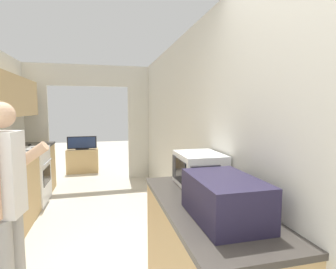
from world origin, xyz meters
The scene contains 10 objects.
wall_right centered at (1.31, 1.93, 1.25)m, with size 0.06×7.46×2.50m.
wall_far_with_doorway centered at (0.00, 5.09, 1.44)m, with size 2.96×0.06×2.50m.
counter_right centered at (0.98, 0.87, 0.46)m, with size 0.62×1.50×0.91m.
range_oven centered at (-0.97, 3.86, 0.46)m, with size 0.66×0.77×1.05m.
person centered at (-0.40, 1.24, 0.87)m, with size 0.53×0.41×1.63m.
suitcase centered at (0.98, 0.59, 1.04)m, with size 0.36×0.59×0.26m.
microwave centered at (1.08, 1.27, 1.06)m, with size 0.37×0.46×0.28m.
tv_cabinet centered at (-0.23, 5.92, 0.29)m, with size 0.74×0.42×0.58m.
television centered at (-0.23, 5.88, 0.73)m, with size 0.69×0.16×0.32m.
knife centered at (-1.01, 4.38, 0.92)m, with size 0.04×0.32×0.02m.
Camera 1 is at (0.28, -0.81, 1.58)m, focal length 28.00 mm.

